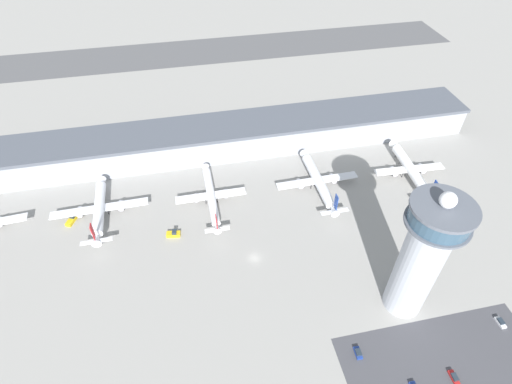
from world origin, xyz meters
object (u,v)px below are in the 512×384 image
control_tower (423,256)px  car_navy_sedan (500,322)px  airplane_gate_delta (318,181)px  airplane_gate_echo (411,169)px  service_truck_fuel (73,219)px  service_truck_catering (174,234)px  airplane_gate_charlie (211,196)px  airplane_gate_bravo (99,209)px  car_white_wagon (358,353)px  car_black_suv (454,377)px

control_tower → car_navy_sedan: (28.85, -14.13, -25.86)m
airplane_gate_delta → car_navy_sedan: size_ratio=9.78×
airplane_gate_echo → service_truck_fuel: bearing=178.8°
airplane_gate_delta → service_truck_fuel: 107.28m
service_truck_catering → service_truck_fuel: bearing=157.3°
airplane_gate_charlie → car_navy_sedan: size_ratio=9.57×
airplane_gate_bravo → airplane_gate_echo: bearing=-1.4°
service_truck_catering → car_white_wagon: 81.92m
airplane_gate_echo → service_truck_fuel: airplane_gate_echo is taller
airplane_gate_charlie → airplane_gate_echo: 93.19m
airplane_gate_charlie → car_black_suv: bearing=-55.3°
airplane_gate_charlie → service_truck_catering: bearing=-138.6°
control_tower → car_white_wagon: 36.79m
service_truck_fuel → control_tower: bearing=-28.7°
control_tower → car_white_wagon: (-21.98, -14.23, -25.84)m
car_black_suv → car_navy_sedan: (25.39, 13.22, -0.04)m
control_tower → airplane_gate_charlie: control_tower is taller
airplane_gate_charlie → service_truck_catering: 23.48m
service_truck_catering → airplane_gate_echo: bearing=7.3°
service_truck_catering → car_white_wagon: size_ratio=1.40×
control_tower → airplane_gate_echo: (34.37, 61.26, -21.88)m
airplane_gate_charlie → car_white_wagon: 85.21m
airplane_gate_bravo → service_truck_fuel: (-11.65, -0.38, -3.20)m
car_white_wagon → car_navy_sedan: 50.84m
airplane_gate_bravo → car_black_suv: bearing=-40.1°
service_truck_fuel → airplane_gate_delta: bearing=-0.9°
car_navy_sedan → airplane_gate_bravo: bearing=149.6°
car_black_suv → car_white_wagon: bearing=152.7°
airplane_gate_echo → service_truck_fuel: size_ratio=5.32×
control_tower → airplane_gate_echo: 73.57m
airplane_gate_echo → service_truck_catering: size_ratio=7.14×
airplane_gate_charlie → airplane_gate_echo: bearing=-0.8°
airplane_gate_bravo → control_tower: bearing=-31.5°
airplane_gate_echo → airplane_gate_bravo: bearing=178.6°
car_navy_sedan → airplane_gate_delta: bearing=116.9°
control_tower → service_truck_fuel: (-117.41, 64.36, -25.48)m
airplane_gate_charlie → service_truck_catering: (-17.43, -15.38, -3.32)m
control_tower → car_white_wagon: control_tower is taller
control_tower → car_black_suv: 37.77m
control_tower → service_truck_fuel: size_ratio=6.67×
car_navy_sedan → airplane_gate_charlie: bearing=138.8°
airplane_gate_bravo → service_truck_fuel: bearing=-178.1°
control_tower → airplane_gate_bravo: bearing=148.5°
service_truck_fuel → airplane_gate_charlie: bearing=-1.8°
airplane_gate_bravo → car_black_suv: (109.21, -92.09, -3.53)m
airplane_gate_echo → car_white_wagon: 94.28m
service_truck_fuel → car_white_wagon: size_ratio=1.89×
car_black_suv → control_tower: bearing=97.2°
control_tower → airplane_gate_delta: control_tower is taller
airplane_gate_echo → car_black_suv: airplane_gate_echo is taller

